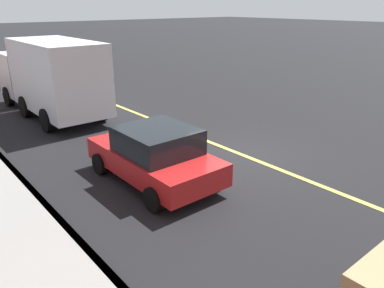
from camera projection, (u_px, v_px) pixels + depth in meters
The scene contains 6 objects.
ground at pixel (241, 154), 11.94m from camera, with size 200.00×200.00×0.00m, color black.
curb_edge at pixel (55, 216), 8.31m from camera, with size 80.00×0.16×0.15m, color slate.
lane_stripe_center at pixel (241, 154), 11.93m from camera, with size 80.00×0.16×0.01m, color #D8CC4C.
car_red at pixel (155, 155), 9.88m from camera, with size 4.03×2.07×1.53m.
truck_white at pixel (51, 76), 15.65m from camera, with size 7.31×2.45×3.18m.
traffic_light_mast at pixel (10, 10), 10.48m from camera, with size 0.28×3.58×6.43m.
Camera 1 is at (-7.50, 8.28, 4.50)m, focal length 34.99 mm.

